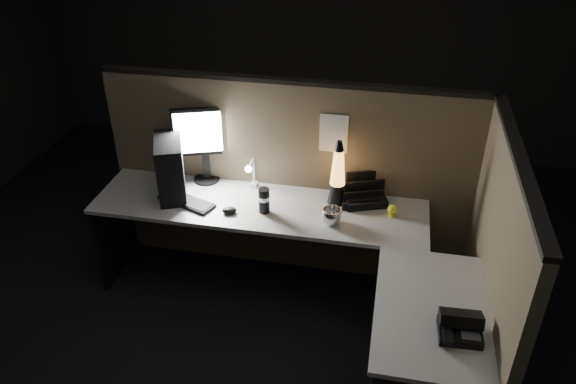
% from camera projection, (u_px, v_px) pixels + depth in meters
% --- Properties ---
extents(floor, '(6.00, 6.00, 0.00)m').
position_uv_depth(floor, '(262.00, 348.00, 3.71)').
color(floor, black).
rests_on(floor, ground).
extents(room_shell, '(6.00, 6.00, 6.00)m').
position_uv_depth(room_shell, '(254.00, 125.00, 2.86)').
color(room_shell, silver).
rests_on(room_shell, ground).
extents(partition_back, '(2.66, 0.06, 1.50)m').
position_uv_depth(partition_back, '(290.00, 181.00, 4.10)').
color(partition_back, brown).
rests_on(partition_back, ground).
extents(partition_right, '(0.06, 1.66, 1.50)m').
position_uv_depth(partition_right, '(491.00, 277.00, 3.18)').
color(partition_right, brown).
rests_on(partition_right, ground).
extents(desk, '(2.60, 1.60, 0.73)m').
position_uv_depth(desk, '(296.00, 259.00, 3.59)').
color(desk, beige).
rests_on(desk, ground).
extents(pc_tower, '(0.32, 0.44, 0.42)m').
position_uv_depth(pc_tower, '(170.00, 168.00, 3.88)').
color(pc_tower, black).
rests_on(pc_tower, desk).
extents(monitor, '(0.43, 0.20, 0.57)m').
position_uv_depth(monitor, '(204.00, 137.00, 3.99)').
color(monitor, black).
rests_on(monitor, desk).
extents(keyboard, '(0.44, 0.27, 0.02)m').
position_uv_depth(keyboard, '(186.00, 201.00, 3.88)').
color(keyboard, black).
rests_on(keyboard, desk).
extents(mouse, '(0.11, 0.09, 0.04)m').
position_uv_depth(mouse, '(229.00, 210.00, 3.77)').
color(mouse, black).
rests_on(mouse, desk).
extents(clip_lamp, '(0.05, 0.19, 0.24)m').
position_uv_depth(clip_lamp, '(251.00, 174.00, 3.94)').
color(clip_lamp, white).
rests_on(clip_lamp, desk).
extents(organizer, '(0.35, 0.33, 0.21)m').
position_uv_depth(organizer, '(364.00, 194.00, 3.89)').
color(organizer, black).
rests_on(organizer, desk).
extents(lava_lamp, '(0.13, 0.13, 0.47)m').
position_uv_depth(lava_lamp, '(338.00, 178.00, 3.79)').
color(lava_lamp, black).
rests_on(lava_lamp, desk).
extents(travel_mug, '(0.08, 0.08, 0.18)m').
position_uv_depth(travel_mug, '(264.00, 200.00, 3.74)').
color(travel_mug, black).
rests_on(travel_mug, desk).
extents(steel_mug, '(0.16, 0.16, 0.11)m').
position_uv_depth(steel_mug, '(332.00, 216.00, 3.65)').
color(steel_mug, silver).
rests_on(steel_mug, desk).
extents(figurine, '(0.06, 0.06, 0.06)m').
position_uv_depth(figurine, '(392.00, 209.00, 3.72)').
color(figurine, '#FFFC28').
rests_on(figurine, desk).
extents(pinned_paper, '(0.19, 0.00, 0.28)m').
position_uv_depth(pinned_paper, '(334.00, 134.00, 3.79)').
color(pinned_paper, white).
rests_on(pinned_paper, partition_back).
extents(desk_phone, '(0.22, 0.23, 0.13)m').
position_uv_depth(desk_phone, '(460.00, 326.00, 2.81)').
color(desk_phone, black).
rests_on(desk_phone, desk).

